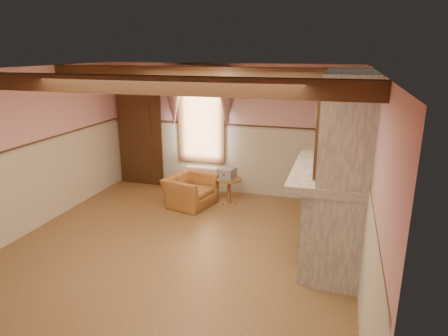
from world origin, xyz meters
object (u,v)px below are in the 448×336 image
(armchair, at_px, (190,191))
(bowl, at_px, (330,167))
(mantel_clock, at_px, (332,150))
(oil_lamp, at_px, (332,152))
(radiator, at_px, (202,180))
(side_table, at_px, (229,191))

(armchair, bearing_deg, bowl, -104.05)
(mantel_clock, xyz_separation_m, oil_lamp, (0.00, -0.30, 0.04))
(radiator, xyz_separation_m, bowl, (2.74, -2.22, 1.17))
(armchair, xyz_separation_m, radiator, (-0.01, 0.74, -0.01))
(armchair, relative_size, side_table, 1.71)
(side_table, bearing_deg, armchair, -156.20)
(side_table, distance_m, mantel_clock, 2.56)
(armchair, bearing_deg, side_table, -51.89)
(side_table, relative_size, radiator, 0.79)
(side_table, xyz_separation_m, radiator, (-0.73, 0.42, 0.02))
(armchair, height_order, bowl, bowl)
(radiator, distance_m, oil_lamp, 3.47)
(radiator, xyz_separation_m, oil_lamp, (2.74, -1.71, 1.26))
(side_table, height_order, oil_lamp, oil_lamp)
(mantel_clock, bearing_deg, bowl, -90.00)
(oil_lamp, bearing_deg, mantel_clock, 90.00)
(bowl, xyz_separation_m, mantel_clock, (0.00, 0.81, 0.05))
(bowl, height_order, mantel_clock, mantel_clock)
(radiator, distance_m, bowl, 3.72)
(bowl, xyz_separation_m, oil_lamp, (0.00, 0.51, 0.09))
(armchair, distance_m, oil_lamp, 3.16)
(radiator, relative_size, bowl, 1.91)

